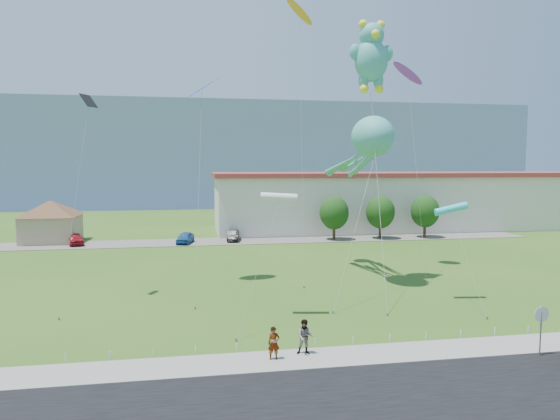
# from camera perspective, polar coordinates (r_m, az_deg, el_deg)

# --- Properties ---
(ground) EXTENTS (160.00, 160.00, 0.00)m
(ground) POSITION_cam_1_polar(r_m,az_deg,el_deg) (27.76, 5.46, -14.38)
(ground) COLOR #2F5618
(ground) RESTS_ON ground
(road) EXTENTS (80.00, 8.00, 0.06)m
(road) POSITION_cam_1_polar(r_m,az_deg,el_deg) (20.75, 11.67, -21.41)
(road) COLOR black
(road) RESTS_ON ground
(sidewalk) EXTENTS (80.00, 2.50, 0.10)m
(sidewalk) POSITION_cam_1_polar(r_m,az_deg,el_deg) (25.27, 7.16, -16.29)
(sidewalk) COLOR gray
(sidewalk) RESTS_ON ground
(parking_strip) EXTENTS (70.00, 6.00, 0.06)m
(parking_strip) POSITION_cam_1_polar(r_m,az_deg,el_deg) (61.33, -3.12, -3.51)
(parking_strip) COLOR #59544C
(parking_strip) RESTS_ON ground
(hill_ridge) EXTENTS (160.00, 50.00, 25.00)m
(hill_ridge) POSITION_cam_1_polar(r_m,az_deg,el_deg) (145.44, -7.02, 6.40)
(hill_ridge) COLOR #738F9F
(hill_ridge) RESTS_ON ground
(pavilion) EXTENTS (9.20, 9.20, 5.00)m
(pavilion) POSITION_cam_1_polar(r_m,az_deg,el_deg) (65.81, -24.70, -0.76)
(pavilion) COLOR tan
(pavilion) RESTS_ON ground
(warehouse) EXTENTS (61.00, 15.00, 8.20)m
(warehouse) POSITION_cam_1_polar(r_m,az_deg,el_deg) (76.83, 15.69, 1.13)
(warehouse) COLOR beige
(warehouse) RESTS_ON ground
(stop_sign) EXTENTS (0.80, 0.07, 2.50)m
(stop_sign) POSITION_cam_1_polar(r_m,az_deg,el_deg) (27.69, 27.69, -10.95)
(stop_sign) COLOR slate
(stop_sign) RESTS_ON ground
(rope_fence) EXTENTS (26.05, 0.05, 0.50)m
(rope_fence) POSITION_cam_1_polar(r_m,az_deg,el_deg) (26.50, 6.23, -14.78)
(rope_fence) COLOR white
(rope_fence) RESTS_ON ground
(tree_near) EXTENTS (3.60, 3.60, 5.47)m
(tree_near) POSITION_cam_1_polar(r_m,az_deg,el_deg) (61.89, 6.21, -0.32)
(tree_near) COLOR #3F2B19
(tree_near) RESTS_ON ground
(tree_mid) EXTENTS (3.60, 3.60, 5.47)m
(tree_mid) POSITION_cam_1_polar(r_m,az_deg,el_deg) (63.79, 11.40, -0.23)
(tree_mid) COLOR #3F2B19
(tree_mid) RESTS_ON ground
(tree_far) EXTENTS (3.60, 3.60, 5.47)m
(tree_far) POSITION_cam_1_polar(r_m,az_deg,el_deg) (66.18, 16.25, -0.15)
(tree_far) COLOR #3F2B19
(tree_far) RESTS_ON ground
(pedestrian_left) EXTENTS (0.57, 0.37, 1.56)m
(pedestrian_left) POSITION_cam_1_polar(r_m,az_deg,el_deg) (24.39, -0.72, -14.97)
(pedestrian_left) COLOR gray
(pedestrian_left) RESTS_ON sidewalk
(pedestrian_right) EXTENTS (0.93, 0.78, 1.70)m
(pedestrian_right) POSITION_cam_1_polar(r_m,az_deg,el_deg) (25.02, 2.90, -14.27)
(pedestrian_right) COLOR gray
(pedestrian_right) RESTS_ON sidewalk
(parked_car_red) EXTENTS (2.71, 4.23, 1.34)m
(parked_car_red) POSITION_cam_1_polar(r_m,az_deg,el_deg) (62.53, -22.32, -3.08)
(parked_car_red) COLOR maroon
(parked_car_red) RESTS_ON parking_strip
(parked_car_blue) EXTENTS (2.39, 4.09, 1.31)m
(parked_car_blue) POSITION_cam_1_polar(r_m,az_deg,el_deg) (60.03, -10.77, -3.13)
(parked_car_blue) COLOR #194A8D
(parked_car_blue) RESTS_ON parking_strip
(parked_car_black) EXTENTS (1.80, 4.00, 1.27)m
(parked_car_black) POSITION_cam_1_polar(r_m,az_deg,el_deg) (61.16, -5.37, -2.92)
(parked_car_black) COLOR black
(parked_car_black) RESTS_ON parking_strip
(octopus_kite) EXTENTS (6.62, 14.07, 13.00)m
(octopus_kite) POSITION_cam_1_polar(r_m,az_deg,el_deg) (40.11, 9.91, 7.14)
(octopus_kite) COLOR teal
(octopus_kite) RESTS_ON ground
(teddy_bear_kite) EXTENTS (3.84, 10.45, 20.40)m
(teddy_bear_kite) POSITION_cam_1_polar(r_m,az_deg,el_deg) (41.04, 10.40, 17.02)
(teddy_bear_kite) COLOR teal
(teddy_bear_kite) RESTS_ON ground
(small_kite_black) EXTENTS (1.83, 5.74, 14.05)m
(small_kite_black) POSITION_cam_1_polar(r_m,az_deg,el_deg) (36.23, -21.37, 9.03)
(small_kite_black) COLOR black
(small_kite_black) RESTS_ON ground
(small_kite_orange) EXTENTS (2.33, 9.20, 23.54)m
(small_kite_orange) POSITION_cam_1_polar(r_m,az_deg,el_deg) (47.16, 2.27, 21.02)
(small_kite_orange) COLOR #F9A61B
(small_kite_orange) RESTS_ON ground
(small_kite_purple) EXTENTS (2.21, 7.97, 18.11)m
(small_kite_purple) POSITION_cam_1_polar(r_m,az_deg,el_deg) (47.08, 14.46, 14.44)
(small_kite_purple) COLOR purple
(small_kite_purple) RESTS_ON ground
(small_kite_blue) EXTENTS (1.80, 8.43, 15.87)m
(small_kite_blue) POSITION_cam_1_polar(r_m,az_deg,el_deg) (39.85, -8.94, 13.13)
(small_kite_blue) COLOR blue
(small_kite_blue) RESTS_ON ground
(small_kite_cyan) EXTENTS (0.50, 5.65, 6.74)m
(small_kite_cyan) POSITION_cam_1_polar(r_m,az_deg,el_deg) (35.75, 18.97, 0.05)
(small_kite_cyan) COLOR #2EC6D1
(small_kite_cyan) RESTS_ON ground
(small_kite_white) EXTENTS (3.27, 5.16, 7.78)m
(small_kite_white) POSITION_cam_1_polar(r_m,az_deg,el_deg) (30.01, -0.16, 1.36)
(small_kite_white) COLOR silver
(small_kite_white) RESTS_ON ground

